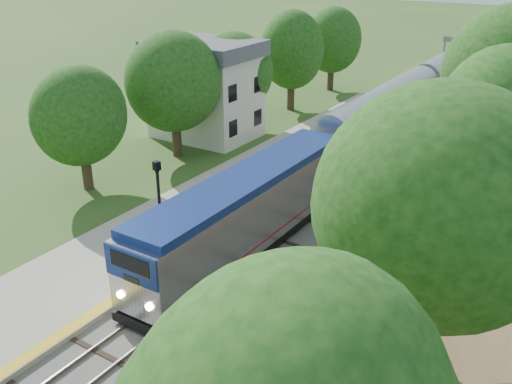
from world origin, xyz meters
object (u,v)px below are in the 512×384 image
Objects in this scene: signal_gantry at (483,54)px; lamppost_far at (160,212)px; signal_farside at (421,155)px; train at (474,64)px; station_building at (206,89)px.

signal_gantry is 43.09m from lamppost_far.
signal_farside is (9.71, 11.28, 1.55)m from lamppost_far.
train is (-2.47, 8.11, -2.65)m from signal_gantry.
station_building is 1.02× the size of signal_gantry.
signal_gantry is at bearing 96.79° from signal_farside.
train is (14.00, 33.10, -1.92)m from station_building.
station_building reaches higher than signal_gantry.
station_building is at bearing 162.57° from signal_farside.
train is at bearing 86.05° from lamppost_far.
signal_gantry is at bearing -73.06° from train.
lamppost_far is (-5.98, -42.61, -2.22)m from signal_gantry.
station_building is at bearing -123.38° from signal_gantry.
station_building is 20.56m from lamppost_far.
signal_farside is (6.20, -39.45, 1.98)m from train.
station_building is 1.73× the size of lamppost_far.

